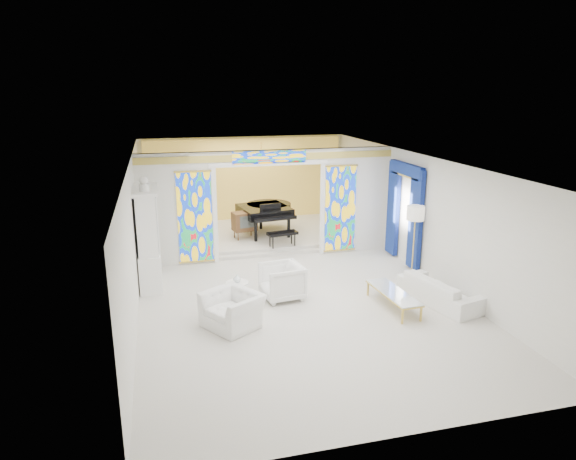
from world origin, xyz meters
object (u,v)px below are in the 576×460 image
object	(u,v)px
china_cabinet	(149,239)
armchair_left	(232,310)
tv_console	(244,221)
armchair_right	(282,282)
coffee_table	(393,293)
grand_piano	(267,210)
sofa	(440,290)

from	to	relation	value
china_cabinet	armchair_left	world-z (taller)	china_cabinet
armchair_left	tv_console	xyz separation A→B (m)	(1.19, 5.49, 0.36)
armchair_right	coffee_table	distance (m)	2.46
armchair_right	coffee_table	xyz separation A→B (m)	(2.20, -1.10, -0.06)
armchair_left	armchair_right	world-z (taller)	armchair_right
coffee_table	armchair_left	bearing A→B (deg)	-179.63
armchair_left	grand_piano	size ratio (longest dim) A/B	0.38
grand_piano	tv_console	distance (m)	0.93
armchair_right	tv_console	world-z (taller)	tv_console
grand_piano	china_cabinet	bearing A→B (deg)	-146.37
china_cabinet	sofa	xyz separation A→B (m)	(6.17, -2.65, -0.88)
grand_piano	armchair_right	bearing A→B (deg)	-107.30
china_cabinet	armchair_left	xyz separation A→B (m)	(1.57, -2.67, -0.82)
sofa	coffee_table	distance (m)	1.12
china_cabinet	armchair_left	size ratio (longest dim) A/B	2.54
coffee_table	grand_piano	bearing A→B (deg)	104.23
coffee_table	sofa	bearing A→B (deg)	-0.04
sofa	tv_console	size ratio (longest dim) A/B	2.47
armchair_left	armchair_right	xyz separation A→B (m)	(1.28, 1.12, 0.05)
tv_console	sofa	bearing A→B (deg)	-68.53
sofa	tv_console	xyz separation A→B (m)	(-3.41, 5.47, 0.41)
armchair_left	coffee_table	bearing A→B (deg)	58.16
china_cabinet	armchair_right	bearing A→B (deg)	-28.56
sofa	tv_console	world-z (taller)	tv_console
armchair_left	tv_console	distance (m)	5.63
armchair_right	coffee_table	size ratio (longest dim) A/B	0.52
armchair_right	grand_piano	xyz separation A→B (m)	(0.70, 4.82, 0.50)
china_cabinet	coffee_table	xyz separation A→B (m)	(5.05, -2.65, -0.83)
sofa	coffee_table	size ratio (longest dim) A/B	1.18
china_cabinet	coffee_table	size ratio (longest dim) A/B	1.61
coffee_table	china_cabinet	bearing A→B (deg)	152.36
armchair_right	sofa	size ratio (longest dim) A/B	0.44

